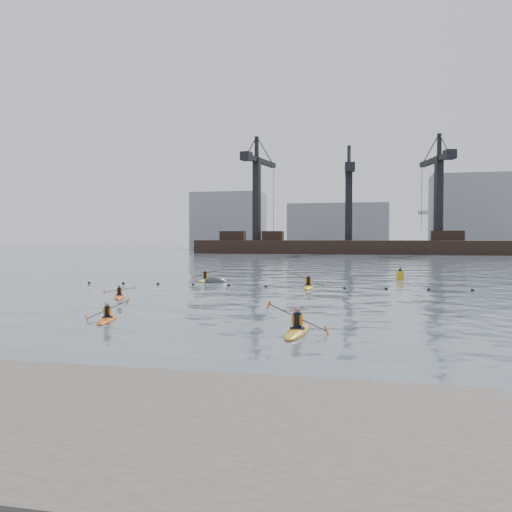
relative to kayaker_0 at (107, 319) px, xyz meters
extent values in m
plane|color=#3E4E5A|center=(5.77, -4.37, -0.09)|extent=(400.00, 400.00, 0.00)
cube|color=#4C443D|center=(5.77, -13.37, -0.09)|extent=(18.00, 7.00, 1.00)
sphere|color=black|center=(-11.23, 18.13, -0.06)|extent=(0.24, 0.24, 0.24)
sphere|color=black|center=(-8.23, 18.29, -0.06)|extent=(0.24, 0.24, 0.24)
sphere|color=black|center=(-5.23, 18.37, -0.06)|extent=(0.24, 0.24, 0.24)
sphere|color=black|center=(-2.23, 18.34, -0.06)|extent=(0.24, 0.24, 0.24)
sphere|color=black|center=(0.77, 18.21, -0.06)|extent=(0.24, 0.24, 0.24)
sphere|color=black|center=(3.77, 18.04, -0.06)|extent=(0.24, 0.24, 0.24)
sphere|color=black|center=(6.77, 17.91, -0.06)|extent=(0.24, 0.24, 0.24)
sphere|color=black|center=(9.77, 17.88, -0.06)|extent=(0.24, 0.24, 0.24)
sphere|color=black|center=(12.77, 17.97, -0.06)|extent=(0.24, 0.24, 0.24)
sphere|color=black|center=(15.77, 18.13, -0.06)|extent=(0.24, 0.24, 0.24)
sphere|color=black|center=(18.77, 18.29, -0.06)|extent=(0.24, 0.24, 0.24)
cube|color=black|center=(5.77, 105.63, 0.76)|extent=(72.00, 12.00, 4.50)
cube|color=black|center=(-22.23, 105.63, 4.11)|extent=(6.00, 3.00, 2.20)
cube|color=black|center=(-12.23, 105.63, 4.11)|extent=(5.00, 3.00, 2.20)
cube|color=black|center=(27.77, 105.63, 4.11)|extent=(7.00, 3.00, 2.20)
cube|color=black|center=(-16.23, 105.63, 13.01)|extent=(1.85, 1.85, 20.00)
cube|color=black|center=(-15.76, 108.28, 22.41)|extent=(4.31, 17.93, 1.20)
cube|color=black|center=(-17.32, 99.42, 22.41)|extent=(2.62, 2.94, 2.00)
cube|color=black|center=(-16.23, 105.63, 25.51)|extent=(0.93, 0.93, 5.00)
cube|color=black|center=(5.77, 105.63, 11.51)|extent=(1.73, 1.73, 17.00)
cube|color=black|center=(5.58, 107.87, 19.41)|extent=(2.50, 15.05, 1.20)
cube|color=black|center=(6.23, 100.40, 19.41)|extent=(2.42, 2.78, 2.00)
cube|color=black|center=(5.77, 105.63, 22.51)|extent=(0.87, 0.87, 5.00)
cube|color=black|center=(25.77, 105.63, 12.51)|extent=(1.96, 1.96, 19.00)
cube|color=black|center=(25.11, 108.09, 21.41)|extent=(5.56, 16.73, 1.20)
cube|color=black|center=(27.31, 99.88, 21.41)|extent=(2.80, 3.08, 2.00)
cube|color=black|center=(25.77, 105.63, 24.51)|extent=(0.98, 0.98, 5.00)
cube|color=gray|center=(-34.23, 145.63, 8.91)|extent=(22.00, 14.00, 18.00)
cube|color=gray|center=(0.77, 145.63, 6.91)|extent=(30.00, 14.00, 14.00)
cube|color=gray|center=(40.77, 145.63, 10.91)|extent=(26.00, 14.00, 22.00)
cylinder|color=gray|center=(35.77, 165.63, 9.91)|extent=(1.60, 1.60, 20.00)
ellipsoid|color=#C25112|center=(0.00, 0.00, -0.05)|extent=(1.29, 3.00, 0.29)
cylinder|color=black|center=(0.00, 0.00, 0.07)|extent=(0.67, 0.67, 0.06)
cylinder|color=black|center=(0.00, 0.00, 0.32)|extent=(0.28, 0.28, 0.48)
cube|color=#D06E0B|center=(0.00, 0.00, 0.34)|extent=(0.37, 0.28, 0.31)
sphere|color=#8C6651|center=(0.00, 0.00, 0.65)|extent=(0.19, 0.19, 0.19)
cylinder|color=black|center=(0.00, 0.00, 0.42)|extent=(1.81, 0.49, 0.85)
cube|color=#D85914|center=(-0.91, -0.23, 0.03)|extent=(0.20, 0.17, 0.30)
cube|color=#D85914|center=(0.91, 0.23, 0.80)|extent=(0.20, 0.17, 0.30)
ellipsoid|color=gold|center=(8.97, -1.32, -0.04)|extent=(0.90, 3.71, 0.37)
cylinder|color=black|center=(8.97, -1.32, 0.11)|extent=(0.72, 0.72, 0.07)
cylinder|color=black|center=(8.97, -1.32, 0.43)|extent=(0.34, 0.34, 0.60)
cube|color=#D06E0B|center=(8.97, -1.32, 0.45)|extent=(0.42, 0.27, 0.39)
sphere|color=#8C6651|center=(8.97, -1.32, 0.83)|extent=(0.24, 0.24, 0.24)
cylinder|color=black|center=(8.97, -1.32, 0.54)|extent=(2.34, 0.15, 1.04)
cube|color=#D85914|center=(7.80, -1.27, 1.01)|extent=(0.21, 0.17, 0.38)
cube|color=#D85914|center=(10.14, -1.37, 0.08)|extent=(0.21, 0.17, 0.38)
ellipsoid|color=#E85215|center=(-3.84, 8.82, -0.05)|extent=(1.61, 2.85, 0.28)
cylinder|color=black|center=(-3.84, 8.82, 0.06)|extent=(0.70, 0.70, 0.05)
cylinder|color=black|center=(-3.84, 8.82, 0.31)|extent=(0.27, 0.27, 0.46)
cube|color=#D06E0B|center=(-3.84, 8.82, 0.33)|extent=(0.37, 0.30, 0.30)
sphere|color=#8C6651|center=(-3.84, 8.82, 0.62)|extent=(0.19, 0.19, 0.19)
cylinder|color=black|center=(-3.84, 8.82, 0.40)|extent=(1.81, 0.77, 0.31)
cube|color=#D85914|center=(-4.67, 8.48, 0.27)|extent=(0.13, 0.15, 0.31)
cube|color=#D85914|center=(-3.00, 9.17, 0.53)|extent=(0.13, 0.15, 0.31)
ellipsoid|color=gold|center=(7.07, 17.91, -0.04)|extent=(0.87, 3.69, 0.37)
cylinder|color=black|center=(7.07, 17.91, 0.10)|extent=(0.71, 0.71, 0.07)
cylinder|color=black|center=(7.07, 17.91, 0.43)|extent=(0.34, 0.34, 0.60)
cube|color=#D06E0B|center=(7.07, 17.91, 0.45)|extent=(0.42, 0.27, 0.39)
sphere|color=#8C6651|center=(7.07, 17.91, 0.83)|extent=(0.24, 0.24, 0.24)
cylinder|color=black|center=(7.07, 17.91, 0.54)|extent=(2.37, 0.13, 0.93)
cube|color=#D85914|center=(5.90, 17.87, 0.95)|extent=(0.20, 0.17, 0.38)
cube|color=#D85914|center=(8.23, 17.96, 0.13)|extent=(0.20, 0.17, 0.38)
ellipsoid|color=gold|center=(-2.53, 22.49, -0.05)|extent=(0.79, 3.56, 0.35)
cylinder|color=black|center=(-2.53, 22.49, 0.10)|extent=(0.68, 0.68, 0.07)
cylinder|color=black|center=(-2.53, 22.49, 0.41)|extent=(0.33, 0.33, 0.58)
cube|color=#D06E0B|center=(-2.53, 22.49, 0.43)|extent=(0.40, 0.25, 0.38)
sphere|color=#8C6651|center=(-2.53, 22.49, 0.80)|extent=(0.23, 0.23, 0.23)
cylinder|color=black|center=(-2.53, 22.49, 0.52)|extent=(2.36, 0.10, 0.71)
cube|color=#D85914|center=(-3.66, 22.46, 0.21)|extent=(0.16, 0.16, 0.38)
cube|color=#D85914|center=(-1.40, 22.52, 0.83)|extent=(0.16, 0.16, 0.38)
ellipsoid|color=#404345|center=(-1.20, 21.34, -0.09)|extent=(2.46, 1.90, 1.40)
cylinder|color=gold|center=(14.18, 27.78, 0.21)|extent=(0.70, 0.70, 0.90)
cone|color=black|center=(14.18, 27.78, 0.86)|extent=(0.44, 0.44, 0.35)
camera|label=1|loc=(12.00, -22.64, 3.74)|focal=38.00mm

